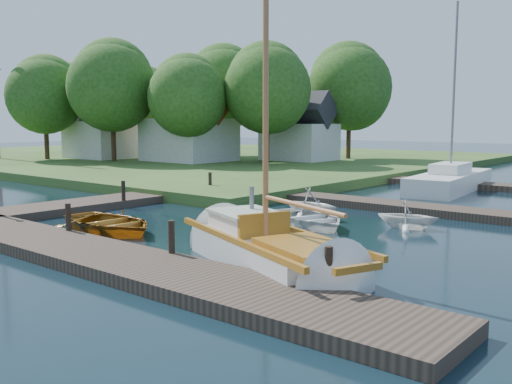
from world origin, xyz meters
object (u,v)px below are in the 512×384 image
Objects in this scene: mooring_post_3 at (329,267)px; tree_3 at (268,89)px; marina_boat_1 at (450,180)px; tree_0 at (45,95)px; tender_b at (311,201)px; house_b at (104,130)px; tender_d at (408,213)px; tree_2 at (188,96)px; dinghy at (109,219)px; house_a at (189,128)px; tree_1 at (112,86)px; mooring_post_2 at (172,237)px; sailboat at (273,254)px; tree_6 at (70,98)px; house_c at (299,133)px; mooring_post_1 at (68,217)px; tree_7 at (350,87)px; tender_c at (309,215)px; tree_4 at (224,87)px; mooring_post_4 at (123,191)px; tree_5 at (146,100)px; mooring_post_5 at (210,181)px.

mooring_post_3 is 30.94m from tree_3.
marina_boat_1 reaches higher than tree_0.
house_b reaches higher than tender_b.
tender_d is 0.25× the size of tree_2.
house_b is at bearing 58.58° from dinghy.
tree_1 is at bearing -135.34° from house_a.
mooring_post_2 is 0.08× the size of sailboat.
dinghy is at bearing -36.67° from tree_1.
tree_0 is at bearing -116.83° from house_b.
marina_boat_1 is (-4.99, 19.07, -0.14)m from mooring_post_3.
house_b is at bearing -163.87° from tree_3.
tree_3 is at bearing 16.13° from house_b.
mooring_post_2 is 8.48m from tender_d.
tree_6 reaches higher than tree_2.
mooring_post_1 is at bearing -67.83° from house_c.
tree_2 reaches higher than tender_b.
tree_7 reaches higher than mooring_post_3.
tender_d is at bearing -80.20° from tender_b.
mooring_post_1 reaches higher than tender_c.
mooring_post_3 is at bearing -53.47° from house_c.
sailboat is 1.05× the size of tree_7.
tender_b is 1.67m from tender_c.
sailboat reaches higher than tender_d.
tree_1 is 1.18× the size of tree_2.
tree_7 reaches higher than mooring_post_2.
dinghy is 26.58m from tree_1.
tender_b is 0.24× the size of tree_4.
tree_4 is at bearing 40.99° from tender_d.
marina_boat_1 is at bearing 104.68° from mooring_post_3.
house_b reaches higher than mooring_post_4.
dinghy is 31.34m from tree_7.
tree_5 is at bearing 141.51° from mooring_post_2.
dinghy is 2.01× the size of tender_d.
sailboat reaches higher than mooring_post_4.
tree_5 is (-26.82, 23.50, 5.01)m from dinghy.
tree_6 is (-8.00, 2.05, 2.87)m from house_b.
tender_d is at bearing 50.05° from mooring_post_1.
mooring_post_5 is at bearing 130.36° from mooring_post_2.
tender_b is at bearing 58.08° from tender_c.
sailboat reaches higher than dinghy.
tender_d is (10.83, -1.85, -0.18)m from mooring_post_5.
tender_c is at bearing -61.94° from tree_7.
tender_d is at bearing -171.21° from marina_boat_1.
house_b reaches higher than mooring_post_1.
tree_1 reaches higher than sailboat.
tree_6 is (-42.00, 21.05, 4.94)m from mooring_post_3.
sailboat is 1.70× the size of house_b.
house_c is 0.65× the size of tree_5.
tree_2 is at bearing 50.65° from tender_d.
mooring_post_2 is 0.08× the size of tree_4.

